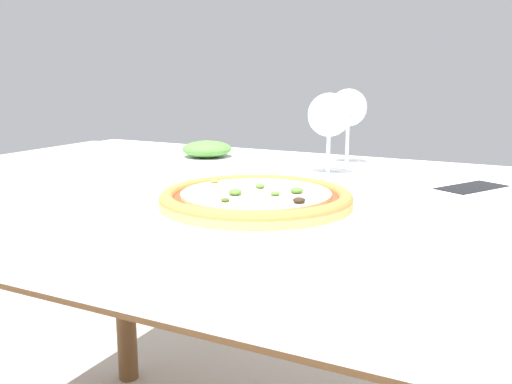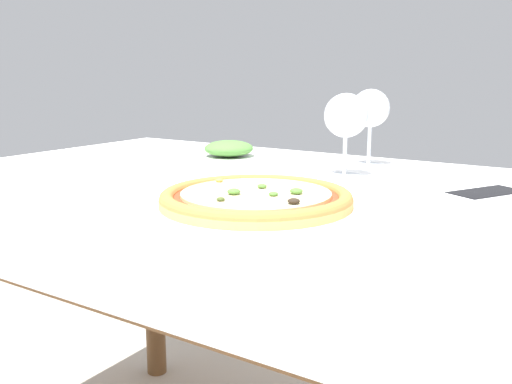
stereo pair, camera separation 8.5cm
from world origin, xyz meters
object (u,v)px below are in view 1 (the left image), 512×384
object	(u,v)px
wine_glass_far_left	(348,109)
dining_table	(223,232)
cell_phone	(471,190)
pizza_plate	(256,200)
side_plate	(207,153)
wine_glass_far_right	(329,116)

from	to	relation	value
wine_glass_far_left	dining_table	bearing A→B (deg)	-106.65
dining_table	cell_phone	size ratio (longest dim) A/B	8.55
pizza_plate	side_plate	bearing A→B (deg)	130.40
dining_table	cell_phone	xyz separation A→B (m)	(0.40, 0.16, 0.09)
cell_phone	side_plate	xyz separation A→B (m)	(-0.60, 0.10, 0.01)
wine_glass_far_right	pizza_plate	bearing A→B (deg)	-87.93
pizza_plate	side_plate	size ratio (longest dim) A/B	1.59
dining_table	pizza_plate	bearing A→B (deg)	-43.64
wine_glass_far_left	cell_phone	size ratio (longest dim) A/B	1.05
pizza_plate	wine_glass_far_left	world-z (taller)	wine_glass_far_left
pizza_plate	cell_phone	size ratio (longest dim) A/B	1.96
dining_table	pizza_plate	world-z (taller)	pizza_plate
dining_table	cell_phone	distance (m)	0.44
dining_table	cell_phone	bearing A→B (deg)	21.64
wine_glass_far_right	side_plate	distance (m)	0.33
cell_phone	side_plate	bearing A→B (deg)	170.78
pizza_plate	wine_glass_far_left	distance (m)	0.51
wine_glass_far_left	cell_phone	distance (m)	0.38
pizza_plate	wine_glass_far_left	xyz separation A→B (m)	(-0.02, 0.49, 0.11)
pizza_plate	wine_glass_far_right	distance (m)	0.36
dining_table	pizza_plate	distance (m)	0.21
dining_table	wine_glass_far_left	world-z (taller)	wine_glass_far_left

